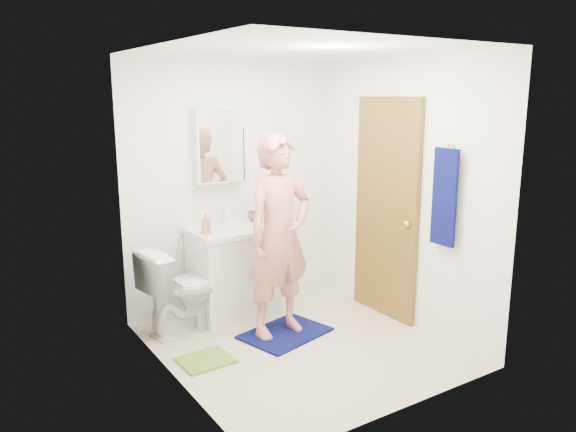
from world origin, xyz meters
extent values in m
cube|color=beige|center=(0.00, 0.00, -0.01)|extent=(2.20, 2.40, 0.02)
cube|color=white|center=(0.00, 0.00, 2.41)|extent=(2.20, 2.40, 0.02)
cube|color=white|center=(0.00, 1.21, 1.20)|extent=(2.20, 0.02, 2.40)
cube|color=white|center=(0.00, -1.21, 1.20)|extent=(2.20, 0.02, 2.40)
cube|color=white|center=(-1.11, 0.00, 1.20)|extent=(0.02, 2.40, 2.40)
cube|color=white|center=(1.11, 0.00, 1.20)|extent=(0.02, 2.40, 2.40)
cube|color=white|center=(-0.15, 0.91, 0.40)|extent=(0.75, 0.55, 0.80)
cube|color=white|center=(-0.15, 0.91, 0.83)|extent=(0.79, 0.59, 0.05)
cylinder|color=white|center=(-0.15, 0.91, 0.84)|extent=(0.40, 0.40, 0.03)
cylinder|color=silver|center=(-0.15, 1.09, 0.91)|extent=(0.03, 0.03, 0.12)
cube|color=white|center=(-0.15, 1.14, 1.60)|extent=(0.50, 0.12, 0.70)
cube|color=white|center=(-0.15, 1.08, 1.60)|extent=(0.46, 0.01, 0.66)
cube|color=olive|center=(1.07, 0.15, 1.02)|extent=(0.05, 0.80, 2.05)
sphere|color=gold|center=(1.03, -0.17, 0.95)|extent=(0.07, 0.07, 0.07)
cube|color=#080D4E|center=(1.03, -0.57, 1.25)|extent=(0.03, 0.24, 0.80)
cylinder|color=silver|center=(1.07, -0.57, 1.67)|extent=(0.06, 0.02, 0.02)
imported|color=white|center=(-0.69, 0.80, 0.39)|extent=(0.83, 0.55, 0.78)
cube|color=#080D4E|center=(0.00, 0.23, 0.01)|extent=(0.84, 0.69, 0.02)
cube|color=olive|center=(-0.80, 0.14, 0.01)|extent=(0.42, 0.36, 0.02)
imported|color=#AC6B50|center=(-0.45, 0.84, 0.94)|extent=(0.10, 0.10, 0.18)
imported|color=#793C84|center=(0.15, 1.04, 0.90)|extent=(0.14, 0.14, 0.10)
imported|color=tan|center=(-0.04, 0.27, 0.89)|extent=(0.67, 0.47, 1.74)
camera|label=1|loc=(-2.47, -3.65, 2.08)|focal=35.00mm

